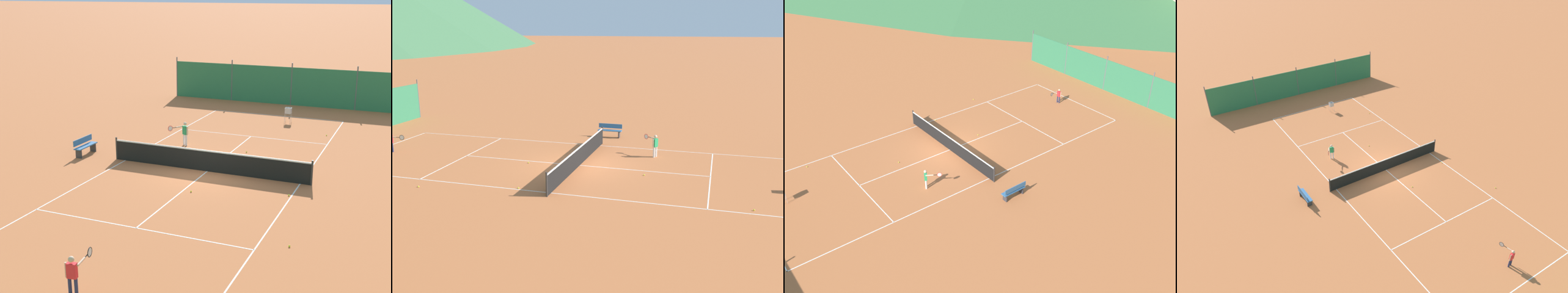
{
  "view_description": "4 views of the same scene",
  "coord_description": "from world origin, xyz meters",
  "views": [
    {
      "loc": [
        -8.32,
        20.98,
        7.65
      ],
      "look_at": [
        0.39,
        0.39,
        1.19
      ],
      "focal_mm": 50.0,
      "sensor_mm": 36.0,
      "label": 1
    },
    {
      "loc": [
        -21.03,
        -6.53,
        6.8
      ],
      "look_at": [
        1.17,
        -0.1,
        0.7
      ],
      "focal_mm": 42.0,
      "sensor_mm": 36.0,
      "label": 2
    },
    {
      "loc": [
        21.23,
        -14.07,
        15.78
      ],
      "look_at": [
        1.81,
        1.11,
        0.71
      ],
      "focal_mm": 42.0,
      "sensor_mm": 36.0,
      "label": 3
    },
    {
      "loc": [
        13.02,
        18.24,
        16.27
      ],
      "look_at": [
        0.22,
        -1.46,
        1.31
      ],
      "focal_mm": 35.0,
      "sensor_mm": 36.0,
      "label": 4
    }
  ],
  "objects": [
    {
      "name": "courtside_bench",
      "position": [
        6.34,
        -0.06,
        0.45
      ],
      "size": [
        0.36,
        1.5,
        0.84
      ],
      "color": "#336699",
      "rests_on": "ground"
    },
    {
      "name": "tennis_ball_near_corner",
      "position": [
        -4.0,
        1.53,
        0.03
      ],
      "size": [
        0.07,
        0.07,
        0.07
      ],
      "primitive_type": "sphere",
      "color": "#CCE033",
      "rests_on": "ground"
    },
    {
      "name": "tennis_ball_by_net_left",
      "position": [
        -0.37,
        2.62,
        0.03
      ],
      "size": [
        0.07,
        0.07,
        0.07
      ],
      "primitive_type": "sphere",
      "color": "#CCE033",
      "rests_on": "ground"
    },
    {
      "name": "tennis_ball_alley_left",
      "position": [
        -5.04,
        5.79,
        0.03
      ],
      "size": [
        0.07,
        0.07,
        0.07
      ],
      "primitive_type": "sphere",
      "color": "#CCE033",
      "rests_on": "ground"
    },
    {
      "name": "player_far_service",
      "position": [
        2.61,
        -3.39,
        0.71
      ],
      "size": [
        0.82,
        0.85,
        1.21
      ],
      "color": "white",
      "rests_on": "ground"
    },
    {
      "name": "tennis_ball_far_corner",
      "position": [
        -3.75,
        -8.11,
        0.03
      ],
      "size": [
        0.07,
        0.07,
        0.07
      ],
      "primitive_type": "sphere",
      "color": "#CCE033",
      "rests_on": "ground"
    },
    {
      "name": "ground_plane",
      "position": [
        0.0,
        0.0,
        0.0
      ],
      "size": [
        600.0,
        600.0,
        0.0
      ],
      "primitive_type": "plane",
      "color": "#BC6638"
    },
    {
      "name": "tennis_net",
      "position": [
        0.0,
        0.0,
        0.5
      ],
      "size": [
        9.18,
        0.08,
        1.06
      ],
      "color": "#2D2D2D",
      "rests_on": "ground"
    },
    {
      "name": "tennis_ball_service_box",
      "position": [
        -0.71,
        -3.4,
        0.03
      ],
      "size": [
        0.07,
        0.07,
        0.07
      ],
      "primitive_type": "sphere",
      "color": "#CCE033",
      "rests_on": "ground"
    },
    {
      "name": "court_line_markings",
      "position": [
        0.0,
        0.0,
        0.0
      ],
      "size": [
        8.25,
        23.85,
        0.01
      ],
      "color": "white",
      "rests_on": "ground"
    }
  ]
}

